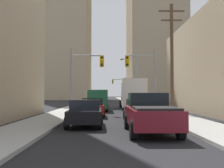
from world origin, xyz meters
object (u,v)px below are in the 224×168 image
object	(u,v)px
cargo_van_green	(98,99)
traffic_signal_near_left	(85,71)
sedan_grey	(138,110)
traffic_signal_near_right	(142,71)
sedan_red	(93,107)
pickup_truck_maroon	(150,113)
sedan_black	(85,113)
city_bus	(132,93)
traffic_signal_far_right	(120,85)

from	to	relation	value
cargo_van_green	traffic_signal_near_left	bearing A→B (deg)	-104.14
sedan_grey	traffic_signal_near_right	xyz separation A→B (m)	(1.07, 6.34, 3.22)
sedan_red	traffic_signal_near_left	bearing A→B (deg)	105.86
sedan_grey	sedan_red	xyz separation A→B (m)	(-3.31, 3.28, 0.00)
pickup_truck_maroon	traffic_signal_near_left	bearing A→B (deg)	108.32
sedan_black	pickup_truck_maroon	bearing A→B (deg)	-38.38
sedan_grey	traffic_signal_near_left	bearing A→B (deg)	123.36
city_bus	sedan_red	distance (m)	11.36
city_bus	pickup_truck_maroon	xyz separation A→B (m)	(-0.92, -19.70, -1.00)
pickup_truck_maroon	sedan_black	distance (m)	4.15
traffic_signal_near_right	traffic_signal_far_right	distance (m)	41.00
sedan_red	traffic_signal_far_right	size ratio (longest dim) A/B	0.71
sedan_red	traffic_signal_near_left	world-z (taller)	traffic_signal_near_left
cargo_van_green	sedan_black	size ratio (longest dim) A/B	1.23
city_bus	traffic_signal_far_right	xyz separation A→B (m)	(0.01, 33.54, 2.09)
cargo_van_green	traffic_signal_far_right	distance (m)	37.13
sedan_red	cargo_van_green	bearing A→B (deg)	88.57
sedan_red	sedan_grey	bearing A→B (deg)	-44.76
sedan_black	traffic_signal_near_left	xyz separation A→B (m)	(-0.80, 9.66, 3.24)
sedan_grey	sedan_red	world-z (taller)	same
traffic_signal_far_right	cargo_van_green	bearing A→B (deg)	-96.10
traffic_signal_near_right	cargo_van_green	bearing A→B (deg)	135.11
sedan_grey	sedan_red	bearing A→B (deg)	135.24
sedan_black	sedan_red	xyz separation A→B (m)	(0.07, 6.60, 0.00)
pickup_truck_maroon	cargo_van_green	size ratio (longest dim) A/B	1.03
city_bus	pickup_truck_maroon	bearing A→B (deg)	-92.69
sedan_black	traffic_signal_near_left	distance (m)	10.22
cargo_van_green	traffic_signal_near_right	xyz separation A→B (m)	(4.19, -4.18, 2.71)
city_bus	traffic_signal_near_left	world-z (taller)	traffic_signal_near_left
sedan_grey	traffic_signal_near_right	world-z (taller)	traffic_signal_near_right
traffic_signal_near_left	traffic_signal_far_right	world-z (taller)	same
cargo_van_green	traffic_signal_far_right	world-z (taller)	traffic_signal_far_right
city_bus	cargo_van_green	distance (m)	5.15
cargo_van_green	traffic_signal_near_right	distance (m)	6.51
city_bus	traffic_signal_near_left	xyz separation A→B (m)	(-4.98, -7.46, 2.08)
traffic_signal_near_left	sedan_black	bearing A→B (deg)	-85.25
city_bus	sedan_red	xyz separation A→B (m)	(-4.11, -10.52, -1.16)
traffic_signal_near_left	traffic_signal_near_right	xyz separation A→B (m)	(5.25, -0.00, -0.01)
city_bus	traffic_signal_near_right	xyz separation A→B (m)	(0.27, -7.46, 2.07)
city_bus	sedan_red	world-z (taller)	city_bus
pickup_truck_maroon	sedan_black	size ratio (longest dim) A/B	1.27
city_bus	cargo_van_green	bearing A→B (deg)	-140.12
sedan_red	traffic_signal_near_right	size ratio (longest dim) A/B	0.71
sedan_grey	traffic_signal_near_right	size ratio (longest dim) A/B	0.70
pickup_truck_maroon	sedan_grey	distance (m)	5.90
city_bus	sedan_black	xyz separation A→B (m)	(-4.17, -17.12, -1.16)
cargo_van_green	sedan_black	bearing A→B (deg)	-91.03
pickup_truck_maroon	traffic_signal_far_right	world-z (taller)	traffic_signal_far_right
traffic_signal_far_right	sedan_black	bearing A→B (deg)	-94.72
sedan_black	traffic_signal_near_right	world-z (taller)	traffic_signal_near_right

